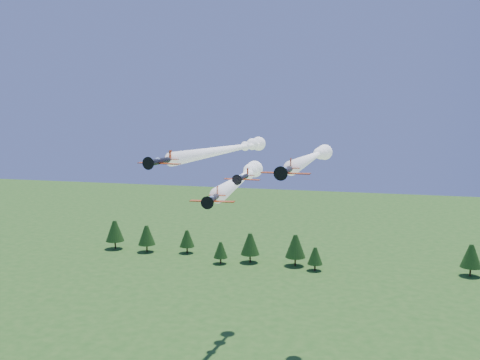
% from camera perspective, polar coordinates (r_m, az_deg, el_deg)
% --- Properties ---
extents(plane_lead, '(9.12, 46.19, 3.70)m').
position_cam_1_polar(plane_lead, '(104.71, 0.21, 0.22)').
color(plane_lead, black).
rests_on(plane_lead, ground).
extents(plane_left, '(10.48, 60.56, 3.70)m').
position_cam_1_polar(plane_left, '(121.86, -1.01, 3.34)').
color(plane_left, black).
rests_on(plane_left, ground).
extents(plane_right, '(7.95, 50.68, 3.70)m').
position_cam_1_polar(plane_right, '(112.95, 7.74, 2.46)').
color(plane_right, black).
rests_on(plane_right, ground).
extents(plane_slot, '(6.52, 7.10, 2.30)m').
position_cam_1_polar(plane_slot, '(95.04, 0.27, 0.26)').
color(plane_slot, black).
rests_on(plane_slot, ground).
extents(treeline, '(168.05, 20.09, 11.81)m').
position_cam_1_polar(treeline, '(202.68, 5.55, -6.93)').
color(treeline, '#382314').
rests_on(treeline, ground).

